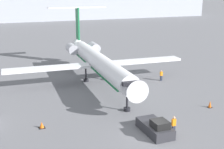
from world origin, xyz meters
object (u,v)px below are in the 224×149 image
object	(u,v)px
airplane_main	(97,60)
worker_by_wing	(161,75)
traffic_cone_right	(210,104)
worker_near_tug	(174,125)
pushback_tug	(155,127)
traffic_cone_left	(42,125)

from	to	relation	value
airplane_main	worker_by_wing	xyz separation A→B (m)	(9.39, -3.08, -2.55)
traffic_cone_right	airplane_main	bearing A→B (deg)	120.95
airplane_main	worker_near_tug	size ratio (longest dim) A/B	15.83
traffic_cone_right	pushback_tug	bearing A→B (deg)	-159.10
airplane_main	traffic_cone_right	distance (m)	17.90
worker_by_wing	traffic_cone_left	size ratio (longest dim) A/B	2.51
pushback_tug	traffic_cone_left	xyz separation A→B (m)	(-10.22, 5.30, -0.30)
worker_by_wing	traffic_cone_left	distance (m)	22.57
worker_near_tug	traffic_cone_right	xyz separation A→B (m)	(7.95, 4.49, -0.59)
worker_by_wing	traffic_cone_left	xyz separation A→B (m)	(-20.04, -10.39, -0.54)
worker_by_wing	airplane_main	bearing A→B (deg)	161.82
worker_by_wing	traffic_cone_right	xyz separation A→B (m)	(-0.31, -12.05, -0.46)
traffic_cone_right	traffic_cone_left	bearing A→B (deg)	175.17
pushback_tug	worker_near_tug	xyz separation A→B (m)	(1.56, -0.86, 0.38)
pushback_tug	worker_near_tug	bearing A→B (deg)	-28.78
airplane_main	pushback_tug	bearing A→B (deg)	-91.32
worker_near_tug	worker_by_wing	size ratio (longest dim) A/B	1.14
traffic_cone_left	traffic_cone_right	bearing A→B (deg)	-4.83
worker_by_wing	traffic_cone_right	distance (m)	12.07
worker_near_tug	worker_by_wing	distance (m)	18.49
worker_near_tug	traffic_cone_right	distance (m)	9.15
pushback_tug	traffic_cone_right	distance (m)	10.18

